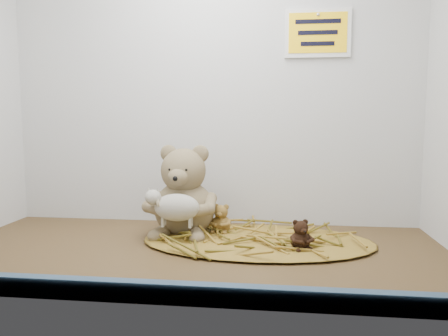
# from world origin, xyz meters

# --- Properties ---
(alcove_shell) EXTENTS (1.20, 0.60, 0.90)m
(alcove_shell) POSITION_xyz_m (0.00, 0.09, 0.45)
(alcove_shell) COLOR #3A2A14
(alcove_shell) RESTS_ON ground
(front_rail) EXTENTS (1.19, 0.02, 0.04)m
(front_rail) POSITION_xyz_m (0.00, -0.29, 0.02)
(front_rail) COLOR #344963
(front_rail) RESTS_ON shelf_floor
(straw_bed) EXTENTS (0.58, 0.34, 0.01)m
(straw_bed) POSITION_xyz_m (0.15, 0.09, 0.01)
(straw_bed) COLOR brown
(straw_bed) RESTS_ON shelf_floor
(main_teddy) EXTENTS (0.21, 0.22, 0.24)m
(main_teddy) POSITION_xyz_m (-0.05, 0.15, 0.12)
(main_teddy) COLOR #856E51
(main_teddy) RESTS_ON shelf_floor
(toy_lamb) EXTENTS (0.15, 0.09, 0.10)m
(toy_lamb) POSITION_xyz_m (-0.05, 0.06, 0.09)
(toy_lamb) COLOR #B0AA9E
(toy_lamb) RESTS_ON main_teddy
(mini_teddy_tan) EXTENTS (0.07, 0.07, 0.08)m
(mini_teddy_tan) POSITION_xyz_m (0.05, 0.16, 0.05)
(mini_teddy_tan) COLOR brown
(mini_teddy_tan) RESTS_ON straw_bed
(mini_teddy_brown) EXTENTS (0.07, 0.08, 0.07)m
(mini_teddy_brown) POSITION_xyz_m (0.25, 0.03, 0.05)
(mini_teddy_brown) COLOR black
(mini_teddy_brown) RESTS_ON straw_bed
(wall_sign) EXTENTS (0.16, 0.01, 0.11)m
(wall_sign) POSITION_xyz_m (0.30, 0.29, 0.55)
(wall_sign) COLOR yellow
(wall_sign) RESTS_ON back_wall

